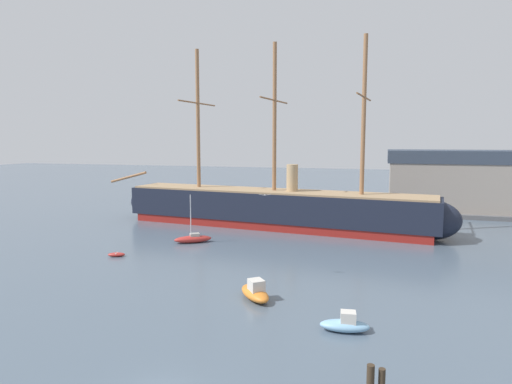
{
  "coord_description": "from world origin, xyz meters",
  "views": [
    {
      "loc": [
        11.36,
        -19.93,
        14.02
      ],
      "look_at": [
        -4.27,
        33.54,
        7.44
      ],
      "focal_mm": 30.86,
      "sensor_mm": 36.0,
      "label": 1
    }
  ],
  "objects": [
    {
      "name": "seagull_in_flight",
      "position": [
        -0.1,
        22.44,
        8.54
      ],
      "size": [
        1.2,
        0.42,
        0.13
      ],
      "color": "silver"
    },
    {
      "name": "dinghy_mid_left",
      "position": [
        -19.46,
        25.2,
        0.24
      ],
      "size": [
        2.22,
        1.53,
        0.48
      ],
      "color": "#B22D28",
      "rests_on": "ground"
    },
    {
      "name": "motorboat_far_left",
      "position": [
        -30.25,
        53.77,
        0.61
      ],
      "size": [
        2.22,
        4.3,
        1.73
      ],
      "color": "#1E284C",
      "rests_on": "ground"
    },
    {
      "name": "motorboat_near_centre",
      "position": [
        0.74,
        16.13,
        0.65
      ],
      "size": [
        4.22,
        4.58,
        1.85
      ],
      "color": "orange",
      "rests_on": "ground"
    },
    {
      "name": "motorboat_distant_centre",
      "position": [
        0.64,
        61.87,
        0.53
      ],
      "size": [
        3.9,
        2.7,
        1.51
      ],
      "color": "gold",
      "rests_on": "ground"
    },
    {
      "name": "motorboat_foreground_right",
      "position": [
        8.97,
        11.65,
        0.53
      ],
      "size": [
        3.77,
        1.91,
        1.52
      ],
      "color": "#7FB2D6",
      "rests_on": "ground"
    },
    {
      "name": "mooring_piling_left_pair",
      "position": [
        11.02,
        3.06,
        1.06
      ],
      "size": [
        0.42,
        0.42,
        2.11
      ],
      "primitive_type": "cylinder",
      "color": "#382B1E",
      "rests_on": "ground"
    },
    {
      "name": "tall_ship",
      "position": [
        -5.51,
        48.18,
        3.17
      ],
      "size": [
        60.46,
        15.05,
        29.1
      ],
      "color": "maroon",
      "rests_on": "ground"
    },
    {
      "name": "sailboat_alongside_bow",
      "position": [
        -13.58,
        34.49,
        0.56
      ],
      "size": [
        5.13,
        4.09,
        6.67
      ],
      "color": "#B22D28",
      "rests_on": "ground"
    }
  ]
}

